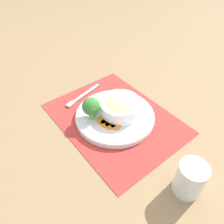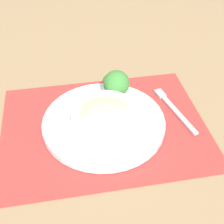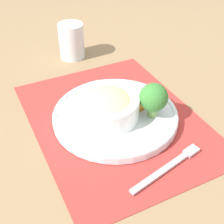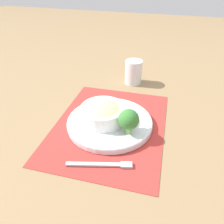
{
  "view_description": "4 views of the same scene",
  "coord_description": "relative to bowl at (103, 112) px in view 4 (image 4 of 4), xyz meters",
  "views": [
    {
      "loc": [
        -0.46,
        0.35,
        0.57
      ],
      "look_at": [
        0.0,
        0.01,
        0.04
      ],
      "focal_mm": 35.0,
      "sensor_mm": 36.0,
      "label": 1
    },
    {
      "loc": [
        -0.06,
        -0.54,
        0.52
      ],
      "look_at": [
        0.02,
        -0.0,
        0.05
      ],
      "focal_mm": 50.0,
      "sensor_mm": 36.0,
      "label": 2
    },
    {
      "loc": [
        0.51,
        -0.24,
        0.46
      ],
      "look_at": [
        0.01,
        -0.02,
        0.04
      ],
      "focal_mm": 50.0,
      "sensor_mm": 36.0,
      "label": 3
    },
    {
      "loc": [
        0.57,
        0.17,
        0.47
      ],
      "look_at": [
        -0.01,
        0.0,
        0.05
      ],
      "focal_mm": 35.0,
      "sensor_mm": 36.0,
      "label": 4
    }
  ],
  "objects": [
    {
      "name": "fork",
      "position": [
        0.18,
        0.07,
        -0.04
      ],
      "size": [
        0.06,
        0.18,
        0.01
      ],
      "rotation": [
        0.0,
        0.0,
        0.26
      ],
      "color": "#B7B7BC",
      "rests_on": "placemat"
    },
    {
      "name": "carrot_slice_far",
      "position": [
        -0.03,
        0.07,
        -0.03
      ],
      "size": [
        0.04,
        0.04,
        0.01
      ],
      "color": "orange",
      "rests_on": "plate"
    },
    {
      "name": "carrot_slice_extra",
      "position": [
        -0.04,
        0.06,
        -0.03
      ],
      "size": [
        0.04,
        0.04,
        0.01
      ],
      "color": "orange",
      "rests_on": "plate"
    },
    {
      "name": "carrot_slice_near",
      "position": [
        0.0,
        0.08,
        -0.03
      ],
      "size": [
        0.04,
        0.04,
        0.01
      ],
      "color": "orange",
      "rests_on": "plate"
    },
    {
      "name": "placemat",
      "position": [
        0.0,
        0.02,
        -0.05
      ],
      "size": [
        0.49,
        0.38,
        0.0
      ],
      "color": "#B2332D",
      "rests_on": "ground_plane"
    },
    {
      "name": "water_glass",
      "position": [
        -0.34,
        0.03,
        -0.0
      ],
      "size": [
        0.08,
        0.08,
        0.11
      ],
      "color": "silver",
      "rests_on": "ground_plane"
    },
    {
      "name": "bowl",
      "position": [
        0.0,
        0.0,
        0.0
      ],
      "size": [
        0.15,
        0.15,
        0.06
      ],
      "color": "white",
      "rests_on": "plate"
    },
    {
      "name": "plate",
      "position": [
        0.0,
        0.02,
        -0.04
      ],
      "size": [
        0.29,
        0.29,
        0.02
      ],
      "color": "silver",
      "rests_on": "placemat"
    },
    {
      "name": "ground_plane",
      "position": [
        0.0,
        0.02,
        -0.05
      ],
      "size": [
        4.0,
        4.0,
        0.0
      ],
      "primitive_type": "plane",
      "color": "#8C704C"
    },
    {
      "name": "carrot_slice_middle",
      "position": [
        -0.02,
        0.08,
        -0.03
      ],
      "size": [
        0.04,
        0.04,
        0.01
      ],
      "color": "orange",
      "rests_on": "plate"
    },
    {
      "name": "broccoli_floret",
      "position": [
        0.04,
        0.1,
        0.02
      ],
      "size": [
        0.06,
        0.06,
        0.08
      ],
      "color": "#84AD5B",
      "rests_on": "plate"
    }
  ]
}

